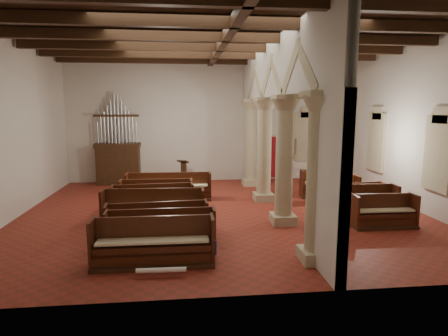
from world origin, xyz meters
TOP-DOWN VIEW (x-y plane):
  - floor at (0.00, 0.00)m, footprint 14.00×14.00m
  - ceiling at (0.00, 0.00)m, footprint 14.00×14.00m
  - wall_back at (0.00, 6.00)m, footprint 14.00×0.02m
  - wall_front at (0.00, -6.00)m, footprint 14.00×0.02m
  - wall_left at (-7.00, 0.00)m, footprint 0.02×12.00m
  - wall_right at (7.00, 0.00)m, footprint 0.02×12.00m
  - ceiling_beams at (0.00, 0.00)m, footprint 13.80×11.80m
  - arcade at (1.80, 0.00)m, footprint 0.90×11.90m
  - window_right_a at (6.98, -1.50)m, footprint 0.03×1.00m
  - window_right_b at (6.98, 2.50)m, footprint 0.03×1.00m
  - window_back at (5.00, 5.98)m, footprint 1.00×0.03m
  - pipe_organ at (-4.50, 5.50)m, footprint 2.10×0.85m
  - lectern at (-1.36, 5.17)m, footprint 0.60×0.64m
  - dossal_curtain at (3.50, 5.92)m, footprint 1.80×0.07m
  - processional_banner at (4.07, 5.49)m, footprint 0.53×0.67m
  - hymnal_box_a at (-0.78, -4.02)m, footprint 0.41×0.36m
  - hymnal_box_b at (-1.40, -1.94)m, footprint 0.45×0.41m
  - hymnal_box_c at (-0.96, -0.22)m, footprint 0.37×0.32m
  - tube_heater_a at (-1.87, -4.98)m, footprint 1.10×0.14m
  - tube_heater_b at (-2.81, -3.77)m, footprint 1.08×0.47m
  - nave_pew_0 at (-2.08, -4.31)m, footprint 2.86×0.77m
  - nave_pew_1 at (-1.98, -3.12)m, footprint 2.91×0.72m
  - nave_pew_2 at (-2.13, -2.37)m, footprint 2.94×0.87m
  - nave_pew_3 at (-2.33, -1.13)m, footprint 3.26×0.92m
  - nave_pew_4 at (-2.43, -0.01)m, footprint 2.84×0.89m
  - nave_pew_5 at (-2.37, 0.82)m, footprint 2.67×0.77m
  - nave_pew_6 at (-1.96, 2.00)m, footprint 3.41×0.84m
  - aisle_pew_0 at (4.81, -2.22)m, footprint 1.98×0.73m
  - aisle_pew_1 at (4.69, -1.26)m, footprint 2.08×0.87m
  - aisle_pew_2 at (4.91, -0.28)m, footprint 2.02×0.80m
  - aisle_pew_3 at (4.45, 0.73)m, footprint 1.79×0.73m
  - aisle_pew_4 at (4.46, 1.85)m, footprint 2.00×0.87m

SIDE VIEW (x-z plane):
  - floor at x=0.00m, z-range 0.00..0.00m
  - tube_heater_a at x=-1.87m, z-range 0.11..0.21m
  - tube_heater_b at x=-2.81m, z-range 0.10..0.22m
  - hymnal_box_c at x=-0.96m, z-range 0.10..0.42m
  - hymnal_box_a at x=-0.78m, z-range 0.10..0.46m
  - hymnal_box_b at x=-1.40m, z-range 0.10..0.46m
  - nave_pew_2 at x=-2.13m, z-range -0.17..0.83m
  - nave_pew_1 at x=-1.98m, z-range -0.17..0.84m
  - aisle_pew_2 at x=4.91m, z-range -0.16..0.84m
  - nave_pew_4 at x=-2.43m, z-range -0.18..0.88m
  - aisle_pew_0 at x=4.81m, z-range -0.17..0.87m
  - nave_pew_5 at x=-2.37m, z-range -0.18..0.88m
  - nave_pew_6 at x=-1.96m, z-range -0.19..0.91m
  - aisle_pew_3 at x=4.45m, z-range -0.17..0.91m
  - nave_pew_3 at x=-2.33m, z-range -0.19..0.94m
  - nave_pew_0 at x=-2.08m, z-range -0.19..0.95m
  - aisle_pew_4 at x=4.46m, z-range -0.18..0.94m
  - aisle_pew_1 at x=4.69m, z-range -0.19..0.96m
  - lectern at x=-1.36m, z-range -0.10..1.10m
  - processional_banner at x=4.07m, z-range -0.37..1.95m
  - dossal_curtain at x=3.50m, z-range 0.08..2.25m
  - pipe_organ at x=-4.50m, z-range -0.83..3.57m
  - window_right_a at x=6.98m, z-range 1.10..3.30m
  - window_right_b at x=6.98m, z-range 1.10..3.30m
  - window_back at x=5.00m, z-range 1.10..3.30m
  - wall_back at x=0.00m, z-range 0.00..6.00m
  - wall_front at x=0.00m, z-range 0.00..6.00m
  - wall_left at x=-7.00m, z-range 0.00..6.00m
  - wall_right at x=7.00m, z-range 0.00..6.00m
  - arcade at x=1.80m, z-range 0.56..6.56m
  - ceiling_beams at x=0.00m, z-range 5.67..5.97m
  - ceiling at x=0.00m, z-range 6.00..6.00m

